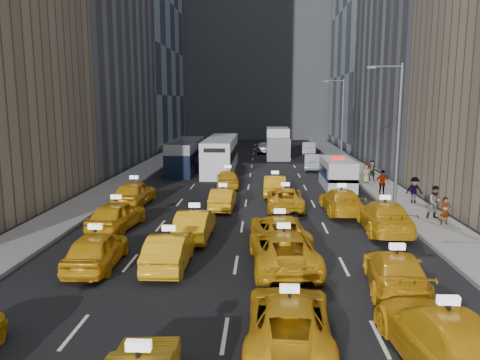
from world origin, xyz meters
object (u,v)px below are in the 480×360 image
object	(u,v)px
city_bus	(221,155)
box_truck	(278,143)
pedestrian_0	(445,211)
double_decker	(186,156)
taxi_3	(445,338)
nypd_van	(337,174)
taxi_2	(289,320)

from	to	relation	value
city_bus	box_truck	bearing A→B (deg)	55.18
pedestrian_0	double_decker	bearing A→B (deg)	125.94
city_bus	pedestrian_0	xyz separation A→B (m)	(13.97, -20.09, -0.70)
taxi_3	box_truck	xyz separation A→B (m)	(-2.81, 45.18, 0.94)
pedestrian_0	nypd_van	bearing A→B (deg)	103.90
city_bus	pedestrian_0	distance (m)	24.48
taxi_3	city_bus	size ratio (longest dim) A/B	0.43
taxi_3	pedestrian_0	distance (m)	14.82
nypd_van	city_bus	distance (m)	13.18
taxi_2	pedestrian_0	xyz separation A→B (m)	(9.18, 12.82, 0.21)
taxi_3	pedestrian_0	world-z (taller)	pedestrian_0
box_truck	double_decker	bearing A→B (deg)	-120.83
box_truck	taxi_2	bearing A→B (deg)	-83.49
taxi_3	nypd_van	bearing A→B (deg)	-98.15
taxi_2	double_decker	xyz separation A→B (m)	(-8.18, 32.56, 0.77)
nypd_van	box_truck	xyz separation A→B (m)	(-4.04, 19.84, 0.63)
city_bus	box_truck	distance (m)	12.69
nypd_van	box_truck	bearing A→B (deg)	99.90
taxi_2	nypd_van	bearing A→B (deg)	-99.67
double_decker	box_truck	size ratio (longest dim) A/B	1.29
taxi_3	box_truck	world-z (taller)	box_truck
nypd_van	pedestrian_0	size ratio (longest dim) A/B	3.81
city_bus	pedestrian_0	world-z (taller)	city_bus
double_decker	pedestrian_0	world-z (taller)	double_decker
city_bus	box_truck	size ratio (longest dim) A/B	1.59
taxi_2	double_decker	world-z (taller)	double_decker
taxi_2	taxi_3	distance (m)	4.07
pedestrian_0	taxi_3	bearing A→B (deg)	-116.09
taxi_2	city_bus	world-z (taller)	city_bus
nypd_van	box_truck	world-z (taller)	box_truck
taxi_3	nypd_van	xyz separation A→B (m)	(1.24, 25.34, 0.31)
double_decker	pedestrian_0	size ratio (longest dim) A/B	6.83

